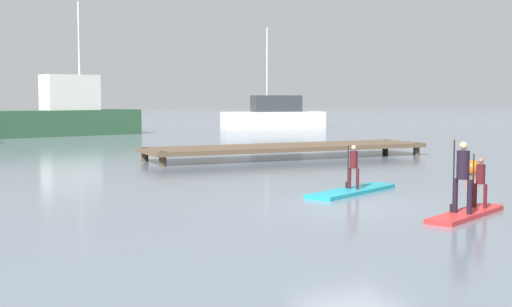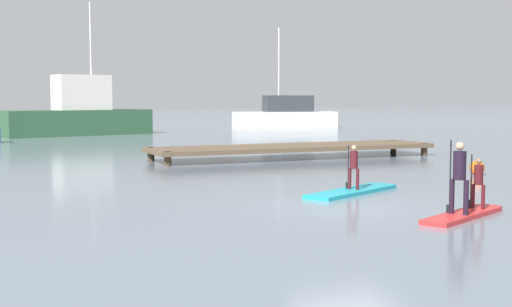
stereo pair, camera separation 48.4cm
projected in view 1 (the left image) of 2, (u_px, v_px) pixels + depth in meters
ground_plane at (352, 208)px, 16.76m from camera, size 240.00×240.00×0.00m
paddleboard_near at (353, 191)px, 19.35m from camera, size 3.54×2.25×0.10m
paddler_child_solo at (353, 164)px, 19.30m from camera, size 0.28×0.38×1.19m
paddleboard_far at (467, 214)px, 15.58m from camera, size 2.96×1.80×0.10m
paddler_adult at (463, 172)px, 15.28m from camera, size 0.37×0.46×1.58m
paddler_child_front at (480, 180)px, 16.08m from camera, size 0.27×0.37×1.22m
fishing_boat_white_large at (67, 114)px, 46.88m from camera, size 10.11×4.49×8.81m
motor_boat_small_navy at (274, 116)px, 56.85m from camera, size 8.46×3.20×7.98m
floating_dock at (287, 147)px, 30.12m from camera, size 12.34×2.94×0.54m
mooring_buoy_mid at (472, 167)px, 23.71m from camera, size 0.49×0.49×0.49m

